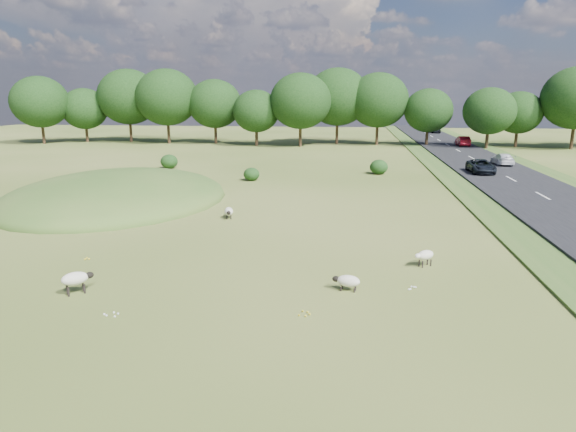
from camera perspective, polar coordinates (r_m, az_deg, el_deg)
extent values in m
plane|color=#3C5219|center=(45.16, -0.08, 3.53)|extent=(160.00, 160.00, 0.00)
ellipsoid|color=#33561E|center=(40.87, -18.46, 1.78)|extent=(16.00, 20.00, 4.00)
cube|color=black|center=(56.60, 21.85, 4.71)|extent=(8.00, 150.00, 0.25)
cylinder|color=black|center=(90.89, -25.57, 8.44)|extent=(0.44, 0.44, 3.77)
ellipsoid|color=black|center=(90.71, -25.86, 11.34)|extent=(8.81, 8.81, 7.93)
cylinder|color=black|center=(91.38, -21.46, 8.64)|extent=(0.44, 0.44, 3.12)
ellipsoid|color=black|center=(91.20, -21.67, 11.02)|extent=(7.28, 7.28, 6.55)
cylinder|color=black|center=(89.26, -17.09, 9.23)|extent=(0.44, 0.44, 4.21)
ellipsoid|color=black|center=(89.08, -17.32, 12.52)|extent=(9.83, 9.83, 8.84)
cylinder|color=black|center=(84.95, -13.13, 9.27)|extent=(0.44, 0.44, 4.18)
ellipsoid|color=black|center=(84.76, -13.32, 12.71)|extent=(9.75, 9.75, 8.78)
cylinder|color=black|center=(83.40, -8.05, 9.21)|extent=(0.44, 0.44, 3.61)
ellipsoid|color=black|center=(83.20, -8.15, 12.24)|extent=(8.41, 8.41, 7.57)
cylinder|color=black|center=(79.13, -3.51, 8.88)|extent=(0.44, 0.44, 3.02)
ellipsoid|color=black|center=(78.92, -3.55, 11.55)|extent=(7.04, 7.04, 6.34)
cylinder|color=black|center=(77.72, 1.37, 9.15)|extent=(0.44, 0.44, 3.90)
ellipsoid|color=black|center=(77.50, 1.39, 12.66)|extent=(9.09, 9.09, 8.18)
cylinder|color=black|center=(82.28, 5.46, 9.44)|extent=(0.44, 0.44, 4.22)
ellipsoid|color=black|center=(82.08, 5.54, 13.04)|extent=(9.85, 9.85, 8.86)
cylinder|color=black|center=(81.40, 9.86, 9.17)|extent=(0.44, 0.44, 3.94)
ellipsoid|color=black|center=(81.20, 10.00, 12.56)|extent=(9.20, 9.20, 8.28)
cylinder|color=black|center=(81.21, 15.17, 8.59)|extent=(0.44, 0.44, 3.09)
ellipsoid|color=black|center=(81.01, 15.34, 11.25)|extent=(7.20, 7.20, 6.48)
cylinder|color=black|center=(79.27, 21.24, 8.05)|extent=(0.44, 0.44, 3.12)
ellipsoid|color=black|center=(79.06, 21.48, 10.80)|extent=(7.29, 7.29, 6.56)
cylinder|color=black|center=(84.29, 24.02, 8.01)|extent=(0.44, 0.44, 2.93)
ellipsoid|color=black|center=(84.10, 24.26, 10.43)|extent=(6.84, 6.84, 6.16)
cylinder|color=black|center=(84.39, 29.07, 7.91)|extent=(0.44, 0.44, 4.16)
ellipsoid|color=black|center=(47.15, -4.07, 4.66)|extent=(1.46, 1.46, 1.20)
ellipsoid|color=black|center=(51.62, 10.05, 5.39)|extent=(1.77, 1.77, 1.44)
ellipsoid|color=black|center=(56.29, -13.07, 5.92)|extent=(1.81, 1.81, 1.48)
ellipsoid|color=#BDB59C|center=(22.14, -22.61, -6.45)|extent=(1.14, 1.09, 0.53)
ellipsoid|color=black|center=(22.23, -21.20, -6.14)|extent=(0.42, 0.41, 0.27)
cylinder|color=black|center=(22.46, -21.81, -7.32)|extent=(0.08, 0.08, 0.38)
cylinder|color=black|center=(22.22, -21.67, -7.53)|extent=(0.08, 0.08, 0.38)
cylinder|color=black|center=(22.37, -23.33, -7.55)|extent=(0.08, 0.08, 0.38)
cylinder|color=black|center=(22.13, -23.20, -7.77)|extent=(0.08, 0.08, 0.38)
ellipsoid|color=#BDB59C|center=(24.50, 15.03, -4.21)|extent=(0.99, 0.90, 0.45)
ellipsoid|color=silver|center=(24.17, 14.22, -4.32)|extent=(0.36, 0.34, 0.23)
cylinder|color=black|center=(24.37, 14.72, -5.24)|extent=(0.06, 0.06, 0.32)
cylinder|color=black|center=(24.52, 14.36, -5.10)|extent=(0.06, 0.06, 0.32)
cylinder|color=black|center=(24.71, 15.58, -5.03)|extent=(0.06, 0.06, 0.32)
cylinder|color=black|center=(24.86, 15.23, -4.90)|extent=(0.06, 0.06, 0.32)
ellipsoid|color=#BDB59C|center=(20.99, 6.72, -7.19)|extent=(1.02, 0.66, 0.48)
ellipsoid|color=black|center=(21.07, 5.35, -6.97)|extent=(0.34, 0.28, 0.24)
cylinder|color=black|center=(21.05, 5.90, -8.07)|extent=(0.07, 0.07, 0.18)
cylinder|color=black|center=(21.26, 6.02, -7.84)|extent=(0.07, 0.07, 0.18)
cylinder|color=black|center=(20.96, 7.38, -8.21)|extent=(0.07, 0.07, 0.18)
cylinder|color=black|center=(21.17, 7.50, -7.98)|extent=(0.07, 0.07, 0.18)
ellipsoid|color=#BDB59C|center=(32.98, -6.60, 0.51)|extent=(0.75, 1.11, 0.52)
ellipsoid|color=black|center=(32.43, -6.60, 0.36)|extent=(0.32, 0.38, 0.26)
cylinder|color=black|center=(32.77, -6.36, -0.20)|extent=(0.07, 0.07, 0.19)
cylinder|color=black|center=(32.77, -6.81, -0.21)|extent=(0.07, 0.07, 0.19)
cylinder|color=black|center=(33.34, -6.36, 0.04)|extent=(0.07, 0.07, 0.19)
cylinder|color=black|center=(33.35, -6.80, 0.03)|extent=(0.07, 0.07, 0.19)
imported|color=silver|center=(60.70, 22.74, 5.87)|extent=(1.71, 4.21, 1.22)
imported|color=black|center=(53.52, 20.65, 5.20)|extent=(2.13, 4.62, 1.28)
imported|color=black|center=(106.09, 16.05, 9.21)|extent=(1.74, 4.27, 1.24)
imported|color=maroon|center=(80.74, 18.85, 7.90)|extent=(1.50, 4.32, 1.42)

